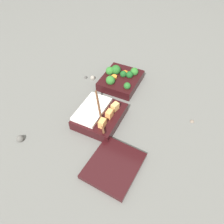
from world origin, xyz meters
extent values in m
plane|color=slate|center=(0.00, 0.00, 0.00)|extent=(3.00, 3.00, 0.00)
cube|color=black|center=(-0.13, -0.02, 0.02)|extent=(0.18, 0.15, 0.04)
sphere|color=#19511E|center=(-0.15, 0.01, 0.05)|extent=(0.03, 0.03, 0.03)
sphere|color=#19511E|center=(-0.14, -0.01, 0.05)|extent=(0.03, 0.03, 0.03)
sphere|color=#2D7028|center=(-0.14, -0.07, 0.05)|extent=(0.04, 0.04, 0.04)
sphere|color=#2D7028|center=(-0.18, 0.03, 0.05)|extent=(0.03, 0.03, 0.03)
sphere|color=#2D7028|center=(-0.08, -0.04, 0.05)|extent=(0.04, 0.04, 0.04)
sphere|color=#236023|center=(-0.15, -0.05, 0.05)|extent=(0.04, 0.04, 0.04)
sphere|color=#236023|center=(-0.08, 0.03, 0.05)|extent=(0.03, 0.03, 0.03)
cylinder|color=orange|center=(-0.16, -0.01, 0.04)|extent=(0.02, 0.02, 0.01)
cylinder|color=orange|center=(-0.11, -0.04, 0.04)|extent=(0.03, 0.03, 0.01)
cube|color=black|center=(0.10, 0.00, 0.02)|extent=(0.18, 0.15, 0.04)
cube|color=white|center=(0.10, -0.03, 0.04)|extent=(0.16, 0.09, 0.01)
cube|color=#EAB266|center=(0.06, 0.04, 0.05)|extent=(0.03, 0.03, 0.03)
cube|color=#F4A356|center=(0.10, 0.04, 0.05)|extent=(0.03, 0.02, 0.03)
cube|color=#F4A356|center=(0.15, 0.04, 0.05)|extent=(0.03, 0.02, 0.03)
sphere|color=#4C1E4C|center=(0.15, 0.04, 0.05)|extent=(0.02, 0.02, 0.02)
cylinder|color=#56331E|center=(0.10, 0.00, 0.05)|extent=(0.18, 0.13, 0.01)
cylinder|color=#56331E|center=(0.09, 0.00, 0.05)|extent=(0.18, 0.13, 0.01)
cube|color=black|center=(0.25, 0.13, 0.01)|extent=(0.18, 0.16, 0.02)
sphere|color=#7A6B5B|center=(-0.04, 0.31, 0.00)|extent=(0.01, 0.01, 0.01)
sphere|color=#595651|center=(0.30, -0.20, 0.01)|extent=(0.02, 0.02, 0.02)
sphere|color=gray|center=(-0.11, -0.15, 0.01)|extent=(0.02, 0.02, 0.02)
sphere|color=#474442|center=(-0.10, -0.18, 0.00)|extent=(0.01, 0.01, 0.01)
camera|label=1|loc=(0.57, 0.28, 0.62)|focal=35.00mm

